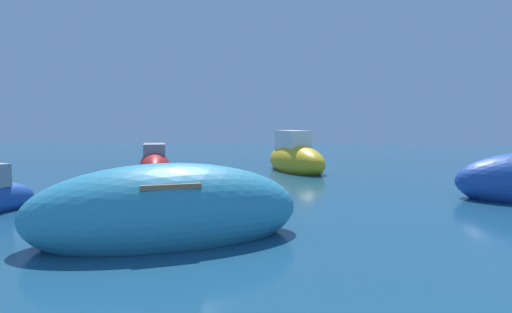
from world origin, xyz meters
name	(u,v)px	position (x,y,z in m)	size (l,w,h in m)	color
moored_boat_0	(168,212)	(-8.35, 3.32, 0.49)	(5.24, 3.90, 1.78)	teal
moored_boat_1	(295,159)	(-6.60, 14.64, 0.54)	(3.61, 4.73, 2.14)	gold
moored_boat_5	(155,163)	(-12.65, 13.24, 0.40)	(2.64, 4.15, 1.48)	#B21E1E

